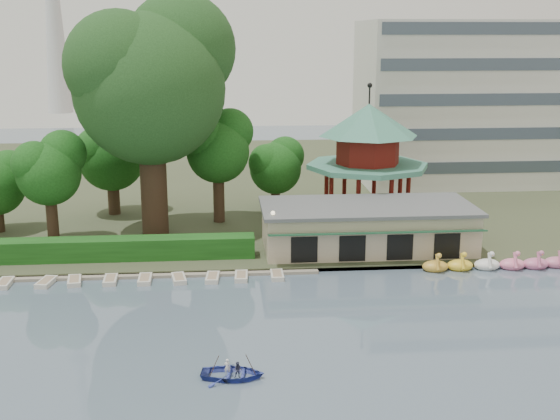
{
  "coord_description": "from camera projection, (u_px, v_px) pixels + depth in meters",
  "views": [
    {
      "loc": [
        -2.5,
        -36.68,
        18.84
      ],
      "look_at": [
        2.0,
        18.0,
        5.0
      ],
      "focal_mm": 45.0,
      "sensor_mm": 36.0,
      "label": 1
    }
  ],
  "objects": [
    {
      "name": "embankment",
      "position": [
        256.0,
        270.0,
        56.93
      ],
      "size": [
        220.0,
        0.6,
        0.3
      ],
      "primitive_type": "cube",
      "color": "gray",
      "rests_on": "ground"
    },
    {
      "name": "hedge",
      "position": [
        75.0,
        250.0,
        58.55
      ],
      "size": [
        30.0,
        2.0,
        1.8
      ],
      "primitive_type": "cube",
      "color": "#1C5519",
      "rests_on": "shore"
    },
    {
      "name": "boathouse",
      "position": [
        367.0,
        226.0,
        61.7
      ],
      "size": [
        18.6,
        9.39,
        3.9
      ],
      "color": "#BFAC91",
      "rests_on": "shore"
    },
    {
      "name": "ground_plane",
      "position": [
        271.0,
        371.0,
        40.25
      ],
      "size": [
        220.0,
        220.0,
        0.0
      ],
      "primitive_type": "plane",
      "color": "slate",
      "rests_on": "ground"
    },
    {
      "name": "rowboat_with_passengers",
      "position": [
        233.0,
        369.0,
        39.35
      ],
      "size": [
        5.42,
        4.19,
        2.01
      ],
      "color": "#313F9D",
      "rests_on": "ground"
    },
    {
      "name": "shore",
      "position": [
        243.0,
        182.0,
        90.45
      ],
      "size": [
        220.0,
        70.0,
        0.4
      ],
      "primitive_type": "cube",
      "color": "#424930",
      "rests_on": "ground"
    },
    {
      "name": "big_tree",
      "position": [
        151.0,
        76.0,
        63.13
      ],
      "size": [
        15.09,
        14.06,
        22.22
      ],
      "color": "#3A281C",
      "rests_on": "shore"
    },
    {
      "name": "lamp_post",
      "position": [
        273.0,
        227.0,
        57.91
      ],
      "size": [
        0.36,
        0.36,
        4.28
      ],
      "color": "black",
      "rests_on": "shore"
    },
    {
      "name": "moored_rowboats",
      "position": [
        93.0,
        281.0,
        54.48
      ],
      "size": [
        29.48,
        2.68,
        0.36
      ],
      "color": "silver",
      "rests_on": "ground"
    },
    {
      "name": "small_trees",
      "position": [
        111.0,
        162.0,
        68.34
      ],
      "size": [
        38.93,
        16.42,
        11.3
      ],
      "color": "#3A281C",
      "rests_on": "shore"
    },
    {
      "name": "dock",
      "position": [
        106.0,
        275.0,
        55.88
      ],
      "size": [
        34.0,
        1.6,
        0.24
      ],
      "primitive_type": "cube",
      "color": "gray",
      "rests_on": "ground"
    },
    {
      "name": "pavilion",
      "position": [
        368.0,
        150.0,
        70.3
      ],
      "size": [
        12.4,
        12.4,
        13.5
      ],
      "color": "#BFAC91",
      "rests_on": "shore"
    },
    {
      "name": "office_building",
      "position": [
        503.0,
        108.0,
        87.82
      ],
      "size": [
        38.0,
        18.0,
        20.0
      ],
      "color": "silver",
      "rests_on": "shore"
    },
    {
      "name": "swan_boats",
      "position": [
        549.0,
        263.0,
        58.03
      ],
      "size": [
        20.55,
        2.02,
        1.92
      ],
      "color": "gold",
      "rests_on": "ground"
    }
  ]
}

